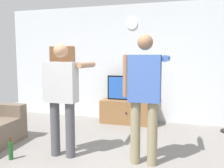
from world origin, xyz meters
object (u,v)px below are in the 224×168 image
at_px(beverage_bottle, 11,150).
at_px(framed_picture, 62,56).
at_px(television, 129,88).
at_px(person_standing_nearer_lamp, 62,93).
at_px(person_standing_nearer_couch, 145,92).
at_px(wall_clock, 132,23).
at_px(tv_stand, 128,112).

bearing_deg(beverage_bottle, framed_picture, 101.85).
distance_m(television, person_standing_nearer_lamp, 2.18).
xyz_separation_m(television, person_standing_nearer_couch, (0.66, -2.03, 0.23)).
relative_size(wall_clock, person_standing_nearer_couch, 0.14).
bearing_deg(person_standing_nearer_couch, beverage_bottle, -167.49).
xyz_separation_m(tv_stand, beverage_bottle, (-1.23, -2.41, -0.12)).
relative_size(television, person_standing_nearer_couch, 0.56).
height_order(tv_stand, person_standing_nearer_couch, person_standing_nearer_couch).
bearing_deg(wall_clock, tv_stand, -90.00).
bearing_deg(tv_stand, wall_clock, 90.00).
distance_m(tv_stand, television, 0.54).
xyz_separation_m(television, beverage_bottle, (-1.23, -2.45, -0.66)).
xyz_separation_m(wall_clock, person_standing_nearer_lamp, (-0.56, -2.35, -1.29)).
height_order(tv_stand, beverage_bottle, tv_stand).
height_order(television, wall_clock, wall_clock).
bearing_deg(tv_stand, beverage_bottle, -117.13).
relative_size(wall_clock, framed_picture, 0.38).
bearing_deg(wall_clock, person_standing_nearer_couch, -73.81).
distance_m(tv_stand, person_standing_nearer_lamp, 2.25).
distance_m(tv_stand, person_standing_nearer_couch, 2.23).
distance_m(wall_clock, beverage_bottle, 3.65).
bearing_deg(framed_picture, person_standing_nearer_lamp, -62.16).
xyz_separation_m(tv_stand, television, (0.00, 0.05, 0.54)).
xyz_separation_m(tv_stand, person_standing_nearer_couch, (0.66, -1.99, 0.77)).
relative_size(tv_stand, person_standing_nearer_couch, 0.69).
bearing_deg(framed_picture, television, -7.86).
bearing_deg(person_standing_nearer_couch, person_standing_nearer_lamp, -176.69).
bearing_deg(person_standing_nearer_couch, tv_stand, 108.41).
bearing_deg(person_standing_nearer_lamp, wall_clock, 76.62).
bearing_deg(framed_picture, person_standing_nearer_couch, -42.83).
distance_m(wall_clock, framed_picture, 1.95).
bearing_deg(beverage_bottle, tv_stand, 62.87).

